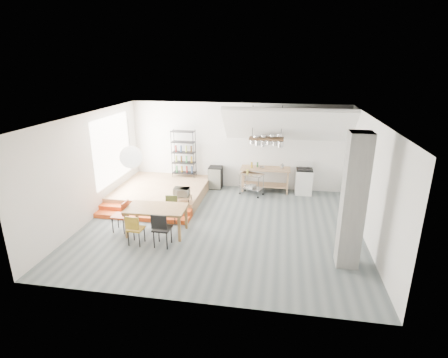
% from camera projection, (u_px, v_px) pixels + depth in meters
% --- Properties ---
extents(floor, '(8.00, 8.00, 0.00)m').
position_uv_depth(floor, '(221.00, 226.00, 10.30)').
color(floor, '#535D60').
rests_on(floor, ground).
extents(wall_back, '(8.00, 0.04, 3.20)m').
position_uv_depth(wall_back, '(237.00, 146.00, 13.06)').
color(wall_back, silver).
rests_on(wall_back, ground).
extents(wall_left, '(0.04, 7.00, 3.20)m').
position_uv_depth(wall_left, '(89.00, 168.00, 10.42)').
color(wall_left, silver).
rests_on(wall_left, ground).
extents(wall_right, '(0.04, 7.00, 3.20)m').
position_uv_depth(wall_right, '(371.00, 182.00, 9.16)').
color(wall_right, silver).
rests_on(wall_right, ground).
extents(ceiling, '(8.00, 7.00, 0.02)m').
position_uv_depth(ceiling, '(221.00, 117.00, 9.28)').
color(ceiling, white).
rests_on(ceiling, wall_back).
extents(slope_ceiling, '(4.40, 1.44, 1.32)m').
position_uv_depth(slope_ceiling, '(288.00, 125.00, 11.92)').
color(slope_ceiling, white).
rests_on(slope_ceiling, wall_back).
extents(window_pane, '(0.02, 2.50, 2.20)m').
position_uv_depth(window_pane, '(113.00, 149.00, 11.76)').
color(window_pane, white).
rests_on(window_pane, wall_left).
extents(platform, '(3.00, 3.00, 0.40)m').
position_uv_depth(platform, '(162.00, 191.00, 12.50)').
color(platform, '#9F724F').
rests_on(platform, ground).
extents(step_lower, '(3.00, 0.35, 0.13)m').
position_uv_depth(step_lower, '(141.00, 217.00, 10.72)').
color(step_lower, '#D54D19').
rests_on(step_lower, ground).
extents(step_upper, '(3.00, 0.35, 0.27)m').
position_uv_depth(step_upper, '(146.00, 211.00, 11.03)').
color(step_upper, '#D54D19').
rests_on(step_upper, ground).
extents(concrete_column, '(0.50, 0.50, 3.20)m').
position_uv_depth(concrete_column, '(353.00, 202.00, 7.87)').
color(concrete_column, slate).
rests_on(concrete_column, ground).
extents(kitchen_counter, '(1.80, 0.60, 0.91)m').
position_uv_depth(kitchen_counter, '(265.00, 175.00, 12.87)').
color(kitchen_counter, '#9F724F').
rests_on(kitchen_counter, ground).
extents(stove, '(0.60, 0.60, 1.18)m').
position_uv_depth(stove, '(304.00, 181.00, 12.71)').
color(stove, white).
rests_on(stove, ground).
extents(pot_rack, '(1.20, 0.50, 1.43)m').
position_uv_depth(pot_rack, '(267.00, 141.00, 12.23)').
color(pot_rack, '#392617').
rests_on(pot_rack, ceiling).
extents(wire_shelving, '(0.88, 0.38, 1.80)m').
position_uv_depth(wire_shelving, '(184.00, 153.00, 13.19)').
color(wire_shelving, black).
rests_on(wire_shelving, platform).
extents(microwave_shelf, '(0.60, 0.40, 0.16)m').
position_uv_depth(microwave_shelf, '(182.00, 197.00, 11.05)').
color(microwave_shelf, '#9F724F').
rests_on(microwave_shelf, platform).
extents(paper_lantern, '(0.60, 0.60, 0.60)m').
position_uv_depth(paper_lantern, '(131.00, 157.00, 9.26)').
color(paper_lantern, white).
rests_on(paper_lantern, ceiling).
extents(dining_table, '(1.68, 0.98, 0.78)m').
position_uv_depth(dining_table, '(156.00, 210.00, 9.66)').
color(dining_table, brown).
rests_on(dining_table, ground).
extents(chair_mustard, '(0.41, 0.41, 0.85)m').
position_uv_depth(chair_mustard, '(134.00, 228.00, 9.08)').
color(chair_mustard, '#A67D1C').
rests_on(chair_mustard, ground).
extents(chair_black, '(0.45, 0.45, 0.95)m').
position_uv_depth(chair_black, '(161.00, 227.00, 8.96)').
color(chair_black, black).
rests_on(chair_black, ground).
extents(chair_olive, '(0.40, 0.40, 0.82)m').
position_uv_depth(chair_olive, '(171.00, 207.00, 10.39)').
color(chair_olive, '#57612E').
rests_on(chair_olive, ground).
extents(chair_red, '(0.42, 0.42, 0.91)m').
position_uv_depth(chair_red, '(122.00, 213.00, 9.83)').
color(chair_red, '#A93918').
rests_on(chair_red, ground).
extents(rolling_cart, '(0.91, 0.72, 0.80)m').
position_uv_depth(rolling_cart, '(252.00, 181.00, 12.56)').
color(rolling_cart, silver).
rests_on(rolling_cart, ground).
extents(mini_fridge, '(0.49, 0.49, 0.84)m').
position_uv_depth(mini_fridge, '(216.00, 177.00, 13.28)').
color(mini_fridge, black).
rests_on(mini_fridge, ground).
extents(microwave, '(0.50, 0.35, 0.27)m').
position_uv_depth(microwave, '(182.00, 192.00, 11.00)').
color(microwave, beige).
rests_on(microwave, microwave_shelf).
extents(bowl, '(0.24, 0.24, 0.05)m').
position_uv_depth(bowl, '(262.00, 167.00, 12.75)').
color(bowl, silver).
rests_on(bowl, kitchen_counter).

